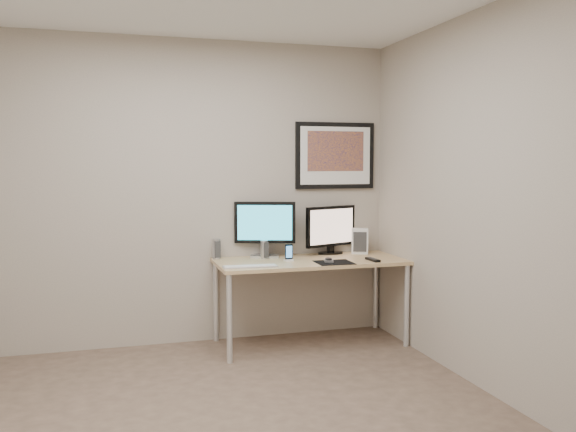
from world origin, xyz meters
name	(u,v)px	position (x,y,z in m)	size (l,w,h in m)	color
floor	(224,420)	(0.00, 0.00, 0.00)	(3.60, 3.60, 0.00)	brown
room	(209,149)	(0.00, 0.45, 1.64)	(3.60, 3.60, 3.60)	white
desk	(310,267)	(1.00, 1.35, 0.66)	(1.60, 0.70, 0.73)	#A68650
framed_art	(335,155)	(1.35, 1.68, 1.62)	(0.75, 0.04, 0.60)	black
monitor_large	(265,227)	(0.67, 1.60, 1.00)	(0.52, 0.24, 0.49)	#ADADB2
monitor_tv	(331,229)	(1.28, 1.61, 0.96)	(0.53, 0.23, 0.44)	black
speaker_left	(217,249)	(0.24, 1.62, 0.82)	(0.07, 0.07, 0.17)	#ADADB2
speaker_right	(264,250)	(0.64, 1.51, 0.81)	(0.06, 0.06, 0.16)	#ADADB2
phone_dock	(289,253)	(0.81, 1.33, 0.80)	(0.07, 0.07, 0.14)	black
keyboard	(250,266)	(0.42, 1.12, 0.74)	(0.43, 0.11, 0.01)	silver
mousepad	(334,262)	(1.14, 1.14, 0.73)	(0.30, 0.27, 0.00)	black
mouse	(329,260)	(1.11, 1.18, 0.75)	(0.06, 0.11, 0.04)	black
remote	(373,259)	(1.49, 1.14, 0.74)	(0.05, 0.19, 0.02)	black
fan_unit	(360,241)	(1.55, 1.56, 0.84)	(0.15, 0.11, 0.23)	silver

